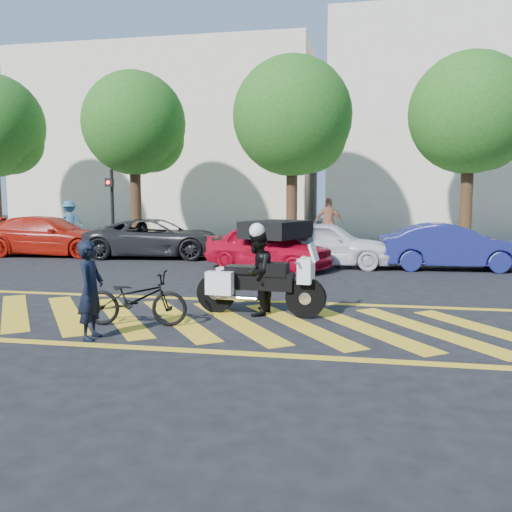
% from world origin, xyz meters
% --- Properties ---
extents(ground, '(90.00, 90.00, 0.00)m').
position_xyz_m(ground, '(0.00, 0.00, 0.00)').
color(ground, black).
rests_on(ground, ground).
extents(sidewalk, '(60.00, 5.00, 0.15)m').
position_xyz_m(sidewalk, '(0.00, 12.00, 0.07)').
color(sidewalk, '#9E998E').
rests_on(sidewalk, ground).
extents(crosswalk, '(12.33, 4.00, 0.01)m').
position_xyz_m(crosswalk, '(-0.04, 0.00, 0.00)').
color(crosswalk, gold).
rests_on(crosswalk, ground).
extents(building_left, '(16.00, 8.00, 10.00)m').
position_xyz_m(building_left, '(-8.00, 21.00, 5.00)').
color(building_left, beige).
rests_on(building_left, ground).
extents(building_right, '(16.00, 8.00, 11.00)m').
position_xyz_m(building_right, '(9.00, 21.00, 5.50)').
color(building_right, beige).
rests_on(building_right, ground).
extents(tree_left, '(4.20, 4.20, 7.26)m').
position_xyz_m(tree_left, '(-6.37, 12.06, 4.99)').
color(tree_left, black).
rests_on(tree_left, ground).
extents(tree_center, '(4.60, 4.60, 7.56)m').
position_xyz_m(tree_center, '(0.13, 12.06, 5.10)').
color(tree_center, black).
rests_on(tree_center, ground).
extents(tree_right, '(4.40, 4.40, 7.41)m').
position_xyz_m(tree_right, '(6.63, 12.06, 5.05)').
color(tree_right, black).
rests_on(tree_right, ground).
extents(signal_pole, '(0.28, 0.43, 3.20)m').
position_xyz_m(signal_pole, '(-6.50, 9.74, 1.92)').
color(signal_pole, black).
rests_on(signal_pole, ground).
extents(officer_bike, '(0.42, 0.60, 1.55)m').
position_xyz_m(officer_bike, '(-1.47, -1.56, 0.78)').
color(officer_bike, black).
rests_on(officer_bike, ground).
extents(bicycle, '(1.86, 0.84, 0.94)m').
position_xyz_m(bicycle, '(-1.14, -0.60, 0.47)').
color(bicycle, black).
rests_on(bicycle, ground).
extents(police_motorcycle, '(2.50, 0.83, 1.10)m').
position_xyz_m(police_motorcycle, '(0.77, 0.62, 0.60)').
color(police_motorcycle, black).
rests_on(police_motorcycle, ground).
extents(officer_moto, '(0.68, 0.83, 1.60)m').
position_xyz_m(officer_moto, '(0.76, 0.61, 0.80)').
color(officer_moto, black).
rests_on(officer_moto, ground).
extents(red_convertible, '(4.25, 2.96, 1.34)m').
position_xyz_m(red_convertible, '(-0.07, 6.77, 0.67)').
color(red_convertible, '#BC0821').
rests_on(red_convertible, ground).
extents(parked_left, '(5.15, 2.41, 1.46)m').
position_xyz_m(parked_left, '(-8.67, 9.00, 0.73)').
color(parked_left, '#B0160A').
rests_on(parked_left, ground).
extents(parked_mid_left, '(5.23, 2.83, 1.39)m').
position_xyz_m(parked_mid_left, '(-4.52, 9.20, 0.70)').
color(parked_mid_left, black).
rests_on(parked_mid_left, ground).
extents(parked_mid_right, '(4.34, 1.95, 1.45)m').
position_xyz_m(parked_mid_right, '(1.58, 7.83, 0.72)').
color(parked_mid_right, silver).
rests_on(parked_mid_right, ground).
extents(parked_right, '(4.28, 1.67, 1.39)m').
position_xyz_m(parked_right, '(5.37, 7.80, 0.69)').
color(parked_right, navy).
rests_on(parked_right, ground).
extents(pedestrian_left, '(1.37, 1.27, 1.85)m').
position_xyz_m(pedestrian_left, '(-9.78, 12.43, 1.07)').
color(pedestrian_left, '#2E5C80').
rests_on(pedestrian_left, sidewalk).
extents(pedestrian_right, '(1.17, 0.52, 1.98)m').
position_xyz_m(pedestrian_right, '(1.42, 12.86, 1.14)').
color(pedestrian_right, '#9D6147').
rests_on(pedestrian_right, sidewalk).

